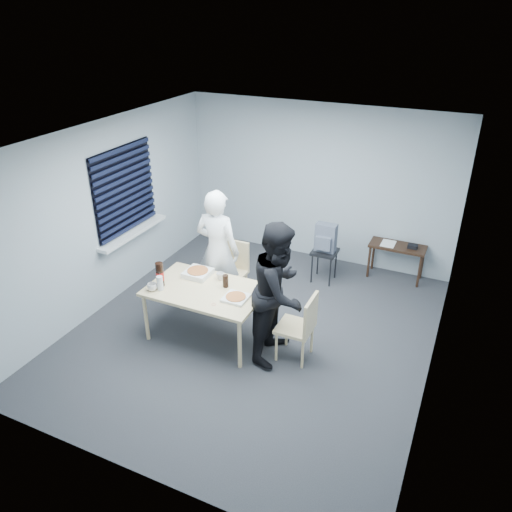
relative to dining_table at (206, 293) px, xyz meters
The scene contains 19 objects.
room 1.99m from the dining_table, 156.85° to the left, with size 5.00×5.00×5.00m.
dining_table is the anchor object (origin of this frame).
chair_far 1.01m from the dining_table, 97.44° to the left, with size 0.42×0.42×0.89m.
chair_right 1.29m from the dining_table, ahead, with size 0.42×0.42×0.89m.
person_white 0.78m from the dining_table, 106.58° to the left, with size 0.65×0.42×1.77m, color white.
person_black 1.00m from the dining_table, ahead, with size 0.86×0.47×1.77m, color black.
side_table 3.25m from the dining_table, 53.32° to the left, with size 0.86×0.38×0.57m.
stool 2.26m from the dining_table, 65.52° to the left, with size 0.38×0.38×0.52m.
backpack 2.24m from the dining_table, 65.38° to the left, with size 0.32×0.23×0.44m.
pizza_box_a 0.39m from the dining_table, 136.19° to the left, with size 0.33×0.33×0.08m.
pizza_box_b 0.46m from the dining_table, ahead, with size 0.29×0.29×0.04m.
mug_a 0.68m from the dining_table, 152.09° to the right, with size 0.12×0.12×0.10m, color silver.
mug_b 0.31m from the dining_table, 80.46° to the left, with size 0.10×0.10×0.09m, color silver.
cola_glass 0.29m from the dining_table, 37.30° to the left, with size 0.07×0.07×0.17m, color black.
soda_bottle 0.63m from the dining_table, 163.33° to the right, with size 0.10×0.10×0.33m.
plastic_cups 0.59m from the dining_table, 153.66° to the right, with size 0.08×0.08×0.19m, color silver.
rubber_band 0.39m from the dining_table, 45.93° to the right, with size 0.05×0.05×0.00m, color red.
papers 3.15m from the dining_table, 55.46° to the left, with size 0.21×0.29×0.00m, color white.
black_box 3.37m from the dining_table, 50.22° to the left, with size 0.14×0.10×0.06m, color black.
Camera 1 is at (2.34, -4.98, 3.98)m, focal length 35.00 mm.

